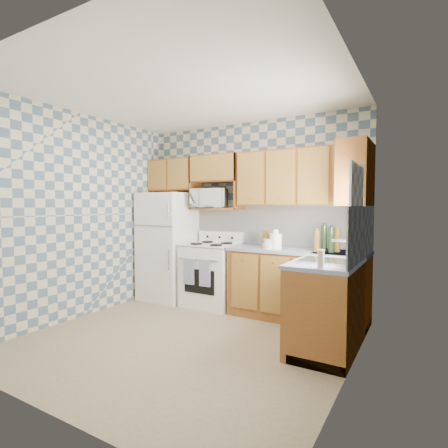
{
  "coord_description": "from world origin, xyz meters",
  "views": [
    {
      "loc": [
        2.27,
        -3.05,
        1.48
      ],
      "look_at": [
        0.05,
        0.75,
        1.25
      ],
      "focal_mm": 28.0,
      "sensor_mm": 36.0,
      "label": 1
    }
  ],
  "objects_px": {
    "refrigerator": "(168,246)",
    "microwave": "(209,198)",
    "stove_body": "(212,275)",
    "electric_kettle": "(276,241)"
  },
  "relations": [
    {
      "from": "refrigerator",
      "to": "microwave",
      "type": "bearing_deg",
      "value": 11.59
    },
    {
      "from": "refrigerator",
      "to": "microwave",
      "type": "height_order",
      "value": "microwave"
    },
    {
      "from": "microwave",
      "to": "stove_body",
      "type": "bearing_deg",
      "value": -65.03
    },
    {
      "from": "stove_body",
      "to": "refrigerator",
      "type": "bearing_deg",
      "value": -178.22
    },
    {
      "from": "refrigerator",
      "to": "stove_body",
      "type": "height_order",
      "value": "refrigerator"
    },
    {
      "from": "refrigerator",
      "to": "stove_body",
      "type": "bearing_deg",
      "value": 1.78
    },
    {
      "from": "microwave",
      "to": "electric_kettle",
      "type": "relative_size",
      "value": 2.6
    },
    {
      "from": "stove_body",
      "to": "microwave",
      "type": "distance_m",
      "value": 1.16
    },
    {
      "from": "refrigerator",
      "to": "microwave",
      "type": "distance_m",
      "value": 1.04
    },
    {
      "from": "stove_body",
      "to": "microwave",
      "type": "height_order",
      "value": "microwave"
    }
  ]
}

